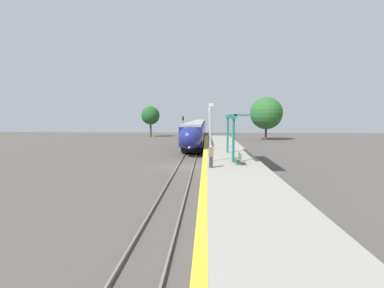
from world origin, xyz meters
TOP-DOWN VIEW (x-y plane):
  - ground_plane at (0.00, 0.00)m, footprint 120.00×120.00m
  - rail_left at (-0.72, 0.00)m, footprint 0.08×90.00m
  - rail_right at (0.72, 0.00)m, footprint 0.08×90.00m
  - train at (0.00, 39.25)m, footprint 2.84×67.57m
  - platform_right at (4.00, 0.00)m, footprint 4.84×64.00m
  - platform_bench at (4.42, -3.75)m, footprint 0.44×1.71m
  - person_waiting at (2.26, -5.51)m, footprint 0.36×0.22m
  - railway_signal at (-2.04, 22.89)m, footprint 0.28×0.28m
  - lamppost_near at (2.28, -2.33)m, footprint 0.36×0.20m
  - lamppost_mid at (2.28, 6.68)m, footprint 0.36×0.20m
  - lamppost_far at (2.28, 15.70)m, footprint 0.36×0.20m
  - lamppost_farthest at (2.28, 24.71)m, footprint 0.36×0.20m
  - station_canopy at (4.66, 0.48)m, footprint 2.02×9.63m
  - background_tree_left at (-11.00, 41.38)m, footprint 4.21×4.21m
  - background_tree_right at (13.81, 33.55)m, footprint 6.42×6.42m

SIDE VIEW (x-z plane):
  - ground_plane at x=0.00m, z-range 0.00..0.00m
  - rail_left at x=-0.72m, z-range 0.00..0.15m
  - rail_right at x=0.72m, z-range 0.00..0.15m
  - platform_right at x=4.00m, z-range 0.00..0.93m
  - platform_bench at x=4.42m, z-range 0.96..1.85m
  - person_waiting at x=2.26m, z-range 0.95..2.61m
  - train at x=0.00m, z-range 0.27..3.97m
  - railway_signal at x=-2.04m, z-range 0.50..5.22m
  - lamppost_near at x=2.28m, z-range 1.30..6.09m
  - lamppost_mid at x=2.28m, z-range 1.30..6.09m
  - lamppost_far at x=2.28m, z-range 1.30..6.09m
  - lamppost_farthest at x=2.28m, z-range 1.30..6.09m
  - station_canopy at x=4.66m, z-range 2.59..6.49m
  - background_tree_left at x=-11.00m, z-range 1.38..8.40m
  - background_tree_right at x=13.81m, z-range 1.05..9.59m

